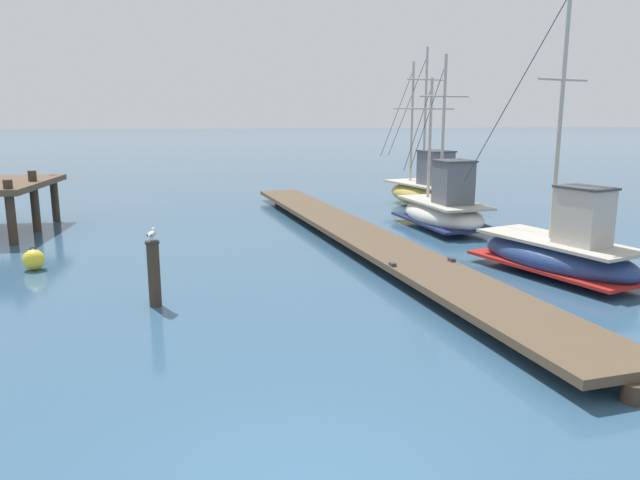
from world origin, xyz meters
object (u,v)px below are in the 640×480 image
(mooring_piling, at_px, (154,272))
(fishing_boat_0, at_px, (560,251))
(fishing_boat_1, at_px, (444,209))
(mooring_buoy, at_px, (34,260))
(perched_seagull, at_px, (152,234))
(fishing_boat_2, at_px, (427,189))

(mooring_piling, bearing_deg, fishing_boat_0, 2.26)
(fishing_boat_1, distance_m, mooring_buoy, 13.39)
(perched_seagull, distance_m, mooring_buoy, 5.24)
(fishing_boat_2, distance_m, perched_seagull, 16.65)
(fishing_boat_0, distance_m, fishing_boat_1, 6.66)
(fishing_boat_0, bearing_deg, perched_seagull, -177.71)
(fishing_boat_0, height_order, mooring_piling, fishing_boat_0)
(perched_seagull, bearing_deg, fishing_boat_1, 36.06)
(fishing_boat_2, relative_size, mooring_buoy, 11.07)
(fishing_boat_1, height_order, fishing_boat_2, fishing_boat_2)
(fishing_boat_1, height_order, mooring_buoy, fishing_boat_1)
(mooring_piling, height_order, mooring_buoy, mooring_piling)
(perched_seagull, bearing_deg, fishing_boat_0, 2.29)
(mooring_buoy, bearing_deg, fishing_boat_2, 30.33)
(fishing_boat_1, relative_size, perched_seagull, 16.32)
(fishing_boat_0, height_order, fishing_boat_2, fishing_boat_0)
(fishing_boat_2, height_order, mooring_buoy, fishing_boat_2)
(perched_seagull, bearing_deg, fishing_boat_2, 47.81)
(fishing_boat_2, bearing_deg, mooring_piling, -132.20)
(mooring_buoy, bearing_deg, fishing_boat_0, -14.67)
(fishing_boat_1, bearing_deg, mooring_piling, -143.96)
(mooring_piling, distance_m, perched_seagull, 0.83)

